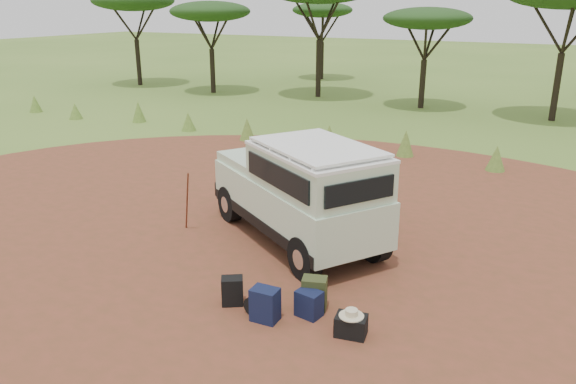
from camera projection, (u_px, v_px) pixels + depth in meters
The scene contains 13 objects.
ground at pixel (283, 252), 11.78m from camera, with size 140.00×140.00×0.00m, color #527529.
dirt_clearing at pixel (283, 252), 11.78m from camera, with size 23.00×23.00×0.01m, color brown.
grass_fringe at pixel (408, 146), 18.87m from camera, with size 36.60×1.60×0.90m.
acacia_treeline at pixel (495, 5), 26.48m from camera, with size 46.70×13.20×6.26m.
safari_vehicle at pixel (300, 193), 11.98m from camera, with size 4.97×4.12×2.31m.
walking_staff at pixel (187, 201), 12.67m from camera, with size 0.04×0.04×1.47m, color #632D17.
backpack_black at pixel (232, 291), 9.68m from camera, with size 0.37×0.27×0.50m, color black.
backpack_navy at pixel (265, 305), 9.17m from camera, with size 0.44×0.31×0.58m, color #131E3C.
backpack_olive at pixel (314, 293), 9.54m from camera, with size 0.41×0.30×0.57m, color #3E4520.
duffel_navy at pixel (309, 304), 9.32m from camera, with size 0.41×0.31×0.46m, color #131E3C.
hard_case at pixel (351, 326), 8.79m from camera, with size 0.49×0.34×0.34m, color black.
stuff_sack at pixel (257, 303), 9.45m from camera, with size 0.33×0.33×0.33m, color black.
safari_hat at pixel (351, 314), 8.72m from camera, with size 0.40×0.40×0.12m.
Camera 1 is at (5.11, -9.46, 4.98)m, focal length 35.00 mm.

